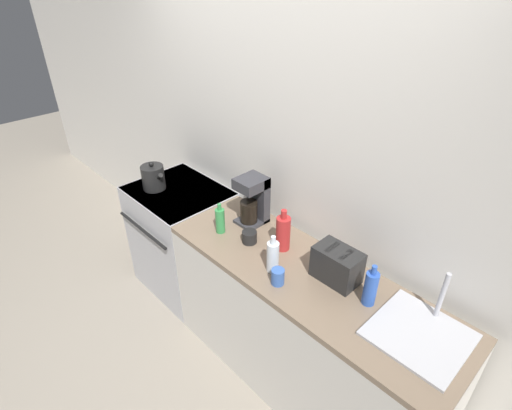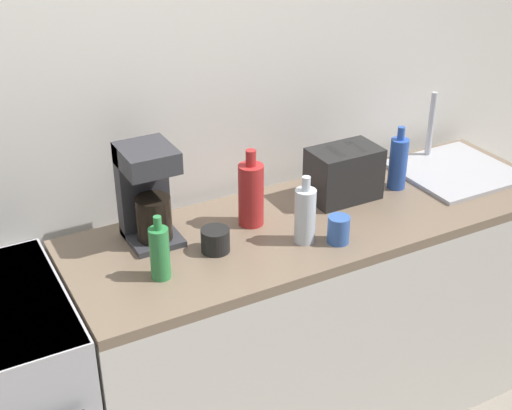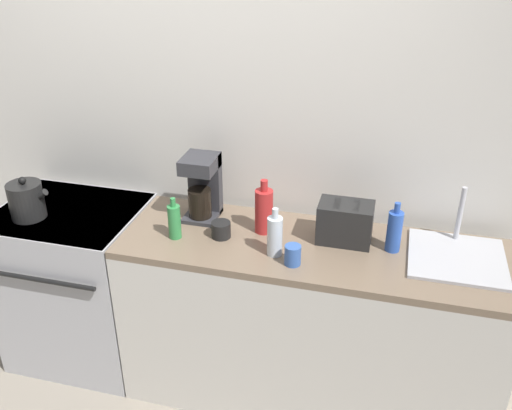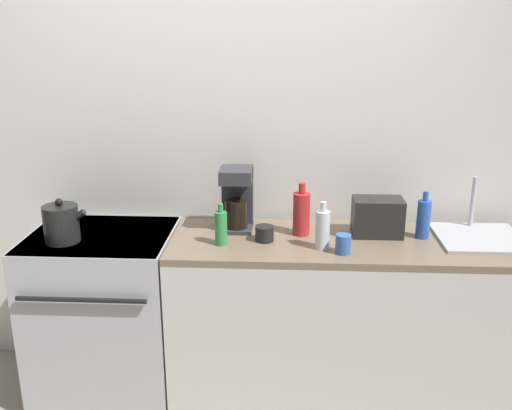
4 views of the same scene
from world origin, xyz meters
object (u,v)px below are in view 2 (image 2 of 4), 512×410
Objects in this scene: toaster at (344,173)px; bottle_clear at (305,215)px; coffee_maker at (147,191)px; bottle_blue at (398,163)px; bottle_green at (159,253)px; cup_black at (215,240)px; bottle_red at (251,194)px; cup_blue at (339,230)px.

bottle_clear is (-0.29, -0.20, 0.00)m from toaster.
coffee_maker is 0.51m from bottle_clear.
toaster is 1.04× the size of bottle_blue.
bottle_clear is (0.43, -0.26, -0.07)m from coffee_maker.
bottle_green is (-0.06, -0.24, -0.08)m from coffee_maker.
coffee_maker reaches higher than cup_black.
bottle_green is 0.76× the size of bottle_red.
bottle_red reaches higher than bottle_blue.
bottle_green is 0.43m from bottle_red.
bottle_green is 0.89× the size of bottle_clear.
bottle_clear is at bearing 148.79° from cup_blue.
cup_black is (-0.18, -0.10, -0.08)m from bottle_red.
bottle_red is 0.22m from cup_black.
coffee_maker is 3.55× the size of cup_black.
toaster is at bearing 173.12° from bottle_blue.
bottle_blue is 0.61m from bottle_red.
bottle_green is (-1.00, -0.15, -0.01)m from bottle_blue.
bottle_blue is at bearing 8.28° from bottle_green.
toaster is at bearing 11.38° from cup_black.
bottle_clear is (-0.51, -0.17, -0.00)m from bottle_blue.
bottle_blue reaches higher than cup_blue.
toaster is 0.73m from coffee_maker.
bottle_blue is 0.80m from cup_black.
cup_blue is at bearing -20.69° from cup_black.
cup_black is at bearing -168.62° from toaster.
cup_black is (-0.57, -0.11, -0.06)m from toaster.
bottle_red is (0.34, -0.08, -0.06)m from coffee_maker.
cup_blue is (-0.19, -0.26, -0.05)m from toaster.
coffee_maker is 0.95m from bottle_blue.
bottle_blue reaches higher than toaster.
bottle_clear is 0.30m from cup_black.
toaster is at bearing 1.75° from bottle_red.
bottle_clear is 2.52× the size of cup_blue.
bottle_blue is 2.62× the size of cup_black.
cup_blue is at bearing -127.19° from toaster.
toaster is 0.23m from bottle_blue.
bottle_red is at bearing -178.25° from toaster.
bottle_clear is at bearing -145.42° from toaster.
bottle_green is (-0.78, -0.17, -0.01)m from toaster.
toaster is at bearing -5.18° from coffee_maker.
bottle_green is 2.25× the size of cup_blue.
bottle_red is (-0.10, 0.19, 0.02)m from bottle_clear.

